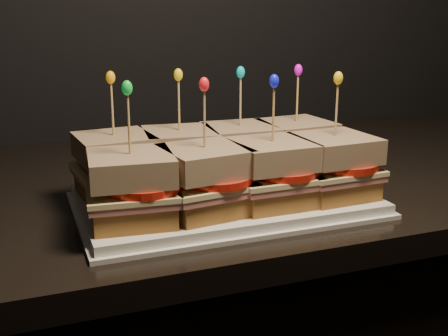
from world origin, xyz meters
name	(u,v)px	position (x,y,z in m)	size (l,w,h in m)	color
granite_slab	(55,200)	(0.74, 1.68, 0.86)	(2.55, 0.67, 0.03)	black
platter	(224,201)	(0.94, 1.51, 0.88)	(0.38, 0.23, 0.02)	white
platter_rim	(224,205)	(0.94, 1.51, 0.88)	(0.39, 0.25, 0.01)	white
sandwich_0_bread_bot	(116,185)	(0.81, 1.57, 0.91)	(0.09, 0.09, 0.03)	brown
sandwich_0_ham	(116,173)	(0.81, 1.57, 0.92)	(0.10, 0.10, 0.01)	#B36052
sandwich_0_cheese	(115,168)	(0.81, 1.57, 0.93)	(0.10, 0.10, 0.01)	beige
sandwich_0_tomato	(125,162)	(0.82, 1.56, 0.94)	(0.09, 0.09, 0.01)	red
sandwich_0_bread_top	(114,147)	(0.81, 1.57, 0.96)	(0.09, 0.09, 0.03)	#532914
sandwich_0_pick	(112,112)	(0.81, 1.57, 1.00)	(0.00, 0.00, 0.09)	tan
sandwich_0_frill	(111,77)	(0.81, 1.57, 1.05)	(0.01, 0.01, 0.02)	orange
sandwich_1_bread_bot	(181,178)	(0.90, 1.57, 0.91)	(0.09, 0.09, 0.03)	brown
sandwich_1_ham	(180,166)	(0.90, 1.57, 0.92)	(0.10, 0.10, 0.01)	#B36052
sandwich_1_cheese	(180,161)	(0.90, 1.57, 0.93)	(0.10, 0.10, 0.01)	beige
sandwich_1_tomato	(190,156)	(0.91, 1.56, 0.94)	(0.09, 0.09, 0.01)	red
sandwich_1_bread_top	(180,142)	(0.90, 1.57, 0.96)	(0.09, 0.09, 0.03)	#532914
sandwich_1_pick	(179,108)	(0.90, 1.57, 1.00)	(0.00, 0.00, 0.09)	tan
sandwich_1_frill	(178,75)	(0.90, 1.57, 1.05)	(0.01, 0.01, 0.02)	yellow
sandwich_2_bread_bot	(240,172)	(0.99, 1.57, 0.91)	(0.09, 0.09, 0.03)	brown
sandwich_2_ham	(240,160)	(0.99, 1.57, 0.92)	(0.10, 0.10, 0.01)	#B36052
sandwich_2_cheese	(240,156)	(0.99, 1.57, 0.93)	(0.10, 0.10, 0.01)	beige
sandwich_2_tomato	(249,151)	(1.00, 1.56, 0.94)	(0.09, 0.09, 0.01)	red
sandwich_2_bread_top	(240,137)	(0.99, 1.57, 0.96)	(0.09, 0.09, 0.03)	#532914
sandwich_2_pick	(240,105)	(0.99, 1.57, 1.00)	(0.00, 0.00, 0.09)	tan
sandwich_2_frill	(241,72)	(0.99, 1.57, 1.05)	(0.01, 0.01, 0.02)	#08AEB8
sandwich_3_bread_bot	(295,166)	(1.08, 1.57, 0.91)	(0.09, 0.09, 0.03)	brown
sandwich_3_ham	(295,155)	(1.08, 1.57, 0.92)	(0.10, 0.10, 0.01)	#B36052
sandwich_3_cheese	(295,151)	(1.08, 1.57, 0.93)	(0.10, 0.10, 0.01)	beige
sandwich_3_tomato	(305,146)	(1.09, 1.56, 0.94)	(0.09, 0.09, 0.01)	red
sandwich_3_bread_top	(296,132)	(1.08, 1.57, 0.96)	(0.09, 0.09, 0.03)	#532914
sandwich_3_pick	(297,101)	(1.08, 1.57, 1.00)	(0.00, 0.00, 0.09)	tan
sandwich_3_frill	(298,70)	(1.08, 1.57, 1.05)	(0.01, 0.01, 0.02)	#D610D2
sandwich_4_bread_bot	(133,210)	(0.81, 1.46, 0.91)	(0.09, 0.09, 0.03)	brown
sandwich_4_ham	(132,197)	(0.81, 1.46, 0.92)	(0.10, 0.10, 0.01)	#B36052
sandwich_4_cheese	(132,191)	(0.81, 1.46, 0.93)	(0.10, 0.10, 0.01)	beige
sandwich_4_tomato	(143,185)	(0.82, 1.45, 0.94)	(0.09, 0.09, 0.01)	red
sandwich_4_bread_top	(131,168)	(0.81, 1.46, 0.96)	(0.09, 0.09, 0.03)	#532914
sandwich_4_pick	(129,128)	(0.81, 1.46, 1.00)	(0.00, 0.00, 0.09)	tan
sandwich_4_frill	(127,88)	(0.81, 1.46, 1.05)	(0.01, 0.01, 0.02)	green
sandwich_5_bread_bot	(205,201)	(0.90, 1.46, 0.91)	(0.09, 0.09, 0.03)	brown
sandwich_5_ham	(205,188)	(0.90, 1.46, 0.92)	(0.10, 0.10, 0.01)	#B36052
sandwich_5_cheese	(205,183)	(0.90, 1.46, 0.93)	(0.10, 0.10, 0.01)	beige
sandwich_5_tomato	(216,177)	(0.91, 1.45, 0.94)	(0.09, 0.09, 0.01)	red
sandwich_5_bread_top	(205,160)	(0.90, 1.46, 0.96)	(0.09, 0.09, 0.03)	#532914
sandwich_5_pick	(204,123)	(0.90, 1.46, 1.00)	(0.00, 0.00, 0.09)	tan
sandwich_5_frill	(204,84)	(0.90, 1.46, 1.05)	(0.01, 0.01, 0.02)	red
sandwich_6_bread_bot	(271,193)	(0.99, 1.46, 0.91)	(0.09, 0.09, 0.03)	brown
sandwich_6_ham	(272,181)	(0.99, 1.46, 0.92)	(0.10, 0.10, 0.01)	#B36052
sandwich_6_cheese	(272,175)	(0.99, 1.46, 0.93)	(0.10, 0.10, 0.01)	beige
sandwich_6_tomato	(283,170)	(1.00, 1.45, 0.94)	(0.09, 0.09, 0.01)	red
sandwich_6_bread_top	(272,154)	(0.99, 1.46, 0.96)	(0.09, 0.09, 0.03)	#532914
sandwich_6_pick	(273,118)	(0.99, 1.46, 1.00)	(0.00, 0.00, 0.09)	tan
sandwich_6_frill	(274,81)	(0.99, 1.46, 1.05)	(0.01, 0.01, 0.02)	#1419E0
sandwich_7_bread_bot	(332,186)	(1.08, 1.46, 0.91)	(0.09, 0.09, 0.03)	brown
sandwich_7_ham	(333,174)	(1.08, 1.46, 0.92)	(0.10, 0.10, 0.01)	#B36052
sandwich_7_cheese	(333,169)	(1.08, 1.46, 0.93)	(0.10, 0.10, 0.01)	beige
sandwich_7_tomato	(344,164)	(1.09, 1.45, 0.94)	(0.09, 0.09, 0.01)	red
sandwich_7_bread_top	(334,148)	(1.08, 1.46, 0.96)	(0.09, 0.09, 0.03)	#532914
sandwich_7_pick	(336,113)	(1.08, 1.46, 1.00)	(0.00, 0.00, 0.09)	tan
sandwich_7_frill	(338,78)	(1.08, 1.46, 1.05)	(0.01, 0.01, 0.02)	#EEB010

